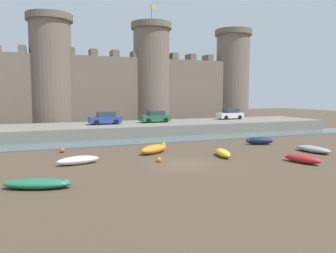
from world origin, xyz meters
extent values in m
plane|color=#4C3D2D|center=(0.00, 0.00, 0.00)|extent=(160.00, 160.00, 0.00)
cube|color=slate|center=(0.00, 12.85, 0.05)|extent=(80.00, 4.50, 0.10)
cube|color=slate|center=(0.00, 20.10, 0.71)|extent=(60.50, 10.00, 1.43)
cube|color=#706354|center=(0.00, 31.18, 5.65)|extent=(48.50, 2.80, 11.31)
cylinder|color=#706354|center=(-8.08, 31.18, 8.13)|extent=(6.11, 6.11, 16.25)
cylinder|color=#675B4D|center=(-8.08, 31.18, 16.75)|extent=(6.84, 6.84, 1.00)
cylinder|color=#706354|center=(8.08, 31.18, 8.13)|extent=(6.11, 6.11, 16.25)
cylinder|color=#675B4D|center=(8.08, 31.18, 16.75)|extent=(6.84, 6.84, 1.00)
cylinder|color=#4C4742|center=(8.08, 31.18, 18.75)|extent=(0.10, 0.10, 3.00)
cube|color=yellow|center=(8.53, 31.18, 19.95)|extent=(0.80, 0.04, 0.50)
cylinder|color=#706354|center=(24.25, 31.18, 8.13)|extent=(6.11, 6.11, 16.25)
cylinder|color=#675B4D|center=(24.25, 31.18, 16.75)|extent=(6.84, 6.84, 1.00)
cube|color=#6A5E4F|center=(-12.01, 31.18, 11.86)|extent=(1.10, 2.52, 1.10)
cube|color=#6A5E4F|center=(-5.15, 31.18, 11.86)|extent=(1.10, 2.52, 1.10)
cube|color=#6A5E4F|center=(-1.72, 31.18, 11.86)|extent=(1.10, 2.52, 1.10)
cube|color=#6A5E4F|center=(1.72, 31.18, 11.86)|extent=(1.10, 2.52, 1.10)
cube|color=#6A5E4F|center=(5.15, 31.18, 11.86)|extent=(1.10, 2.52, 1.10)
cube|color=#6A5E4F|center=(12.01, 31.18, 11.86)|extent=(1.10, 2.52, 1.10)
cube|color=#6A5E4F|center=(15.45, 31.18, 11.86)|extent=(1.10, 2.52, 1.10)
cube|color=#6A5E4F|center=(18.88, 31.18, 11.86)|extent=(1.10, 2.52, 1.10)
ellipsoid|color=gray|center=(13.20, 0.31, 0.30)|extent=(1.73, 3.64, 0.60)
ellipsoid|color=silver|center=(13.20, 0.31, 0.36)|extent=(1.37, 2.98, 0.33)
cube|color=beige|center=(13.23, 0.05, 0.40)|extent=(1.16, 0.33, 0.06)
cube|color=beige|center=(13.05, 1.67, 0.38)|extent=(0.77, 0.36, 0.08)
ellipsoid|color=orange|center=(-0.59, 5.25, 0.39)|extent=(3.46, 2.81, 0.78)
ellipsoid|color=gold|center=(-0.59, 5.25, 0.45)|extent=(2.81, 2.26, 0.43)
cube|color=beige|center=(-0.80, 5.11, 0.49)|extent=(0.72, 0.98, 0.06)
cube|color=beige|center=(0.50, 5.94, 0.47)|extent=(0.60, 0.71, 0.08)
ellipsoid|color=#141E3D|center=(11.59, 6.10, 0.40)|extent=(3.03, 2.07, 0.80)
ellipsoid|color=navy|center=(11.59, 6.10, 0.46)|extent=(2.47, 1.66, 0.44)
cube|color=beige|center=(11.78, 6.02, 0.50)|extent=(0.53, 0.86, 0.06)
cube|color=beige|center=(10.56, 6.55, 0.48)|extent=(0.48, 0.62, 0.08)
ellipsoid|color=red|center=(8.79, -2.89, 0.33)|extent=(1.75, 3.21, 0.66)
ellipsoid|color=#F23939|center=(8.79, -2.89, 0.39)|extent=(1.39, 2.62, 0.36)
cube|color=beige|center=(8.85, -3.12, 0.43)|extent=(0.87, 0.41, 0.06)
cube|color=beige|center=(8.48, -1.74, 0.41)|extent=(0.60, 0.41, 0.08)
ellipsoid|color=yellow|center=(4.39, 1.62, 0.32)|extent=(1.56, 3.07, 0.64)
ellipsoid|color=#F2F246|center=(4.39, 1.62, 0.38)|extent=(1.24, 2.51, 0.35)
cube|color=beige|center=(4.34, 1.40, 0.42)|extent=(0.81, 0.37, 0.06)
cube|color=beige|center=(4.65, 2.73, 0.40)|extent=(0.56, 0.39, 0.08)
ellipsoid|color=silver|center=(-7.46, 2.97, 0.32)|extent=(3.36, 1.55, 0.64)
ellipsoid|color=white|center=(-7.46, 2.97, 0.38)|extent=(2.75, 1.23, 0.35)
cube|color=beige|center=(-7.70, 2.93, 0.42)|extent=(0.35, 0.86, 0.06)
cube|color=beige|center=(-6.22, 3.20, 0.40)|extent=(0.37, 0.58, 0.08)
ellipsoid|color=#1E6B47|center=(-10.35, -2.78, 0.28)|extent=(4.02, 2.45, 0.57)
ellipsoid|color=#339266|center=(-10.35, -2.78, 0.34)|extent=(3.28, 1.97, 0.31)
cube|color=beige|center=(-10.62, -2.69, 0.38)|extent=(0.54, 1.04, 0.06)
cube|color=beige|center=(-8.95, -3.30, 0.36)|extent=(0.49, 0.72, 0.08)
sphere|color=orange|center=(1.49, 8.22, 0.23)|extent=(0.45, 0.45, 0.45)
sphere|color=#E04C1E|center=(-8.25, 8.63, 0.23)|extent=(0.46, 0.46, 0.46)
sphere|color=orange|center=(-1.49, 1.47, 0.20)|extent=(0.39, 0.39, 0.39)
cube|color=#263F99|center=(-2.10, 20.21, 2.03)|extent=(4.16, 1.84, 0.80)
cube|color=#2D3842|center=(-1.95, 20.21, 2.73)|extent=(2.31, 1.57, 0.64)
cylinder|color=black|center=(-3.34, 19.31, 1.75)|extent=(0.65, 0.20, 0.64)
cylinder|color=black|center=(-3.40, 21.01, 1.75)|extent=(0.65, 0.20, 0.64)
cylinder|color=black|center=(-0.80, 19.40, 1.75)|extent=(0.65, 0.20, 0.64)
cylinder|color=black|center=(-0.86, 21.10, 1.75)|extent=(0.65, 0.20, 0.64)
cube|color=silver|center=(17.88, 21.82, 2.03)|extent=(4.16, 1.84, 0.80)
cube|color=#2D3842|center=(18.03, 21.83, 2.73)|extent=(2.31, 1.57, 0.64)
cylinder|color=black|center=(16.64, 20.93, 1.75)|extent=(0.65, 0.20, 0.64)
cylinder|color=black|center=(16.58, 22.63, 1.75)|extent=(0.65, 0.20, 0.64)
cylinder|color=black|center=(19.18, 21.01, 1.75)|extent=(0.65, 0.20, 0.64)
cylinder|color=black|center=(19.12, 22.71, 1.75)|extent=(0.65, 0.20, 0.64)
cube|color=#1E6638|center=(4.95, 20.60, 2.03)|extent=(4.16, 1.84, 0.80)
cube|color=#2D3842|center=(5.10, 20.60, 2.73)|extent=(2.31, 1.57, 0.64)
cylinder|color=black|center=(3.71, 19.71, 1.75)|extent=(0.65, 0.20, 0.64)
cylinder|color=black|center=(3.65, 21.40, 1.75)|extent=(0.65, 0.20, 0.64)
cylinder|color=black|center=(6.25, 19.79, 1.75)|extent=(0.65, 0.20, 0.64)
cylinder|color=black|center=(6.19, 21.49, 1.75)|extent=(0.65, 0.20, 0.64)
camera|label=1|loc=(-10.17, -22.32, 5.30)|focal=35.00mm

